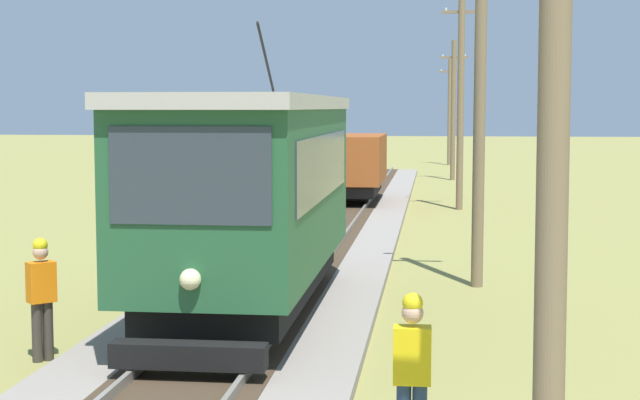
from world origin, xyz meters
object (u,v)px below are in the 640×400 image
at_px(utility_pole_near_tram, 553,140).
at_px(gravel_pile, 208,191).
at_px(utility_pole_far, 461,96).
at_px(red_tram, 250,194).
at_px(utility_pole_horizon, 450,111).
at_px(utility_pole_distant, 453,109).
at_px(utility_pole_mid, 480,74).
at_px(track_worker, 412,371).
at_px(second_worker, 42,293).
at_px(freight_car, 350,164).

xyz_separation_m(utility_pole_near_tram, gravel_pile, (-8.89, 26.57, -2.74)).
relative_size(utility_pole_far, gravel_pile, 2.68).
distance_m(red_tram, utility_pole_far, 19.34).
bearing_deg(utility_pole_horizon, utility_pole_near_tram, -90.00).
distance_m(utility_pole_near_tram, gravel_pile, 28.15).
bearing_deg(utility_pole_distant, utility_pole_horizon, 90.00).
relative_size(utility_pole_mid, track_worker, 4.69).
bearing_deg(second_worker, gravel_pile, 144.69).
distance_m(freight_car, second_worker, 22.47).
relative_size(utility_pole_horizon, gravel_pile, 2.26).
bearing_deg(utility_pole_near_tram, freight_car, 97.98).
relative_size(gravel_pile, track_worker, 1.65).
relative_size(freight_car, second_worker, 2.91).
bearing_deg(red_tram, utility_pole_far, 78.18).
bearing_deg(utility_pole_distant, red_tram, -96.79).
xyz_separation_m(utility_pole_far, utility_pole_distant, (0.00, 14.26, -0.49)).
xyz_separation_m(red_tram, track_worker, (2.87, -6.36, -1.21)).
bearing_deg(gravel_pile, utility_pole_mid, -58.01).
bearing_deg(gravel_pile, second_worker, -83.25).
bearing_deg(utility_pole_distant, gravel_pile, -120.36).
xyz_separation_m(utility_pole_near_tram, track_worker, (-1.07, 2.28, -2.40)).
relative_size(utility_pole_mid, utility_pole_distant, 1.21).
bearing_deg(utility_pole_far, gravel_pile, -174.14).
distance_m(utility_pole_near_tram, second_worker, 8.99).
distance_m(red_tram, gravel_pile, 18.66).
distance_m(track_worker, second_worker, 6.41).
xyz_separation_m(red_tram, gravel_pile, (-4.94, 17.93, -1.54)).
xyz_separation_m(utility_pole_distant, gravel_pile, (-8.89, -15.17, -2.91)).
bearing_deg(second_worker, utility_pole_horizon, 130.46).
bearing_deg(utility_pole_near_tram, gravel_pile, 108.50).
bearing_deg(utility_pole_far, utility_pole_mid, -90.00).
bearing_deg(utility_pole_distant, utility_pole_near_tram, -90.00).
xyz_separation_m(utility_pole_near_tram, utility_pole_mid, (0.00, 12.34, 0.90)).
height_order(freight_car, second_worker, freight_car).
relative_size(utility_pole_mid, utility_pole_horizon, 1.26).
bearing_deg(second_worker, freight_car, 131.59).
bearing_deg(utility_pole_far, freight_car, 170.69).
relative_size(utility_pole_far, utility_pole_horizon, 1.19).
xyz_separation_m(utility_pole_mid, second_worker, (-6.43, -6.54, -3.30)).
bearing_deg(gravel_pile, red_tram, -74.58).
xyz_separation_m(utility_pole_mid, gravel_pile, (-8.89, 14.23, -3.63)).
relative_size(utility_pole_mid, gravel_pile, 2.84).
xyz_separation_m(utility_pole_distant, second_worker, (-6.43, -35.94, -2.58)).
xyz_separation_m(red_tram, utility_pole_far, (3.94, 18.84, 1.85)).
height_order(red_tram, second_worker, red_tram).
bearing_deg(utility_pole_mid, utility_pole_horizon, 90.00).
distance_m(red_tram, freight_car, 19.50).
distance_m(utility_pole_horizon, second_worker, 49.45).
height_order(utility_pole_far, utility_pole_horizon, utility_pole_far).
height_order(utility_pole_mid, second_worker, utility_pole_mid).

